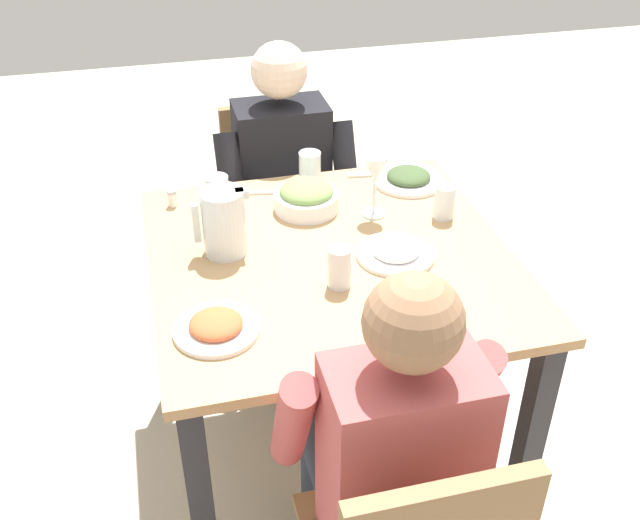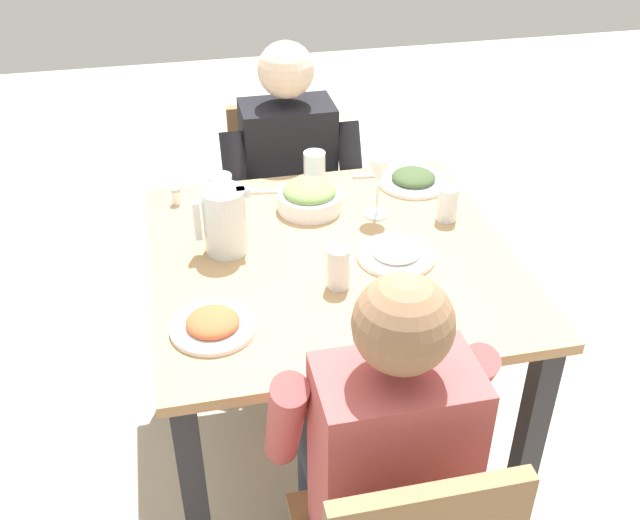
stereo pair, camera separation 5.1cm
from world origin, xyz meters
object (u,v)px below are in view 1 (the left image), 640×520
(water_glass_by_pitcher, at_px, (340,267))
(dining_table, at_px, (331,288))
(plate_rice_curry, at_px, (216,326))
(water_glass_near_right, at_px, (310,168))
(water_glass_center, at_px, (444,202))
(water_pitcher, at_px, (224,222))
(water_glass_far_left, at_px, (218,192))
(wine_glass, at_px, (375,173))
(salad_bowl, at_px, (307,197))
(diner_near, at_px, (287,197))
(salt_shaker, at_px, (172,198))
(plate_dolmas, at_px, (409,178))
(plate_yoghurt, at_px, (396,251))
(diner_far, at_px, (386,449))
(chair_near, at_px, (277,206))

(water_glass_by_pitcher, bearing_deg, dining_table, -96.19)
(plate_rice_curry, bearing_deg, water_glass_near_right, -119.83)
(water_glass_center, bearing_deg, water_pitcher, 2.74)
(water_glass_far_left, bearing_deg, wine_glass, 160.67)
(salad_bowl, xyz_separation_m, water_glass_center, (-0.39, 0.15, 0.01))
(diner_near, distance_m, salt_shaker, 0.48)
(water_glass_center, xyz_separation_m, salt_shaker, (0.78, -0.27, -0.02))
(diner_near, distance_m, water_glass_far_left, 0.41)
(diner_near, distance_m, water_glass_center, 0.64)
(diner_near, bearing_deg, plate_dolmas, 146.49)
(plate_dolmas, height_order, salt_shaker, salt_shaker)
(plate_yoghurt, distance_m, wine_glass, 0.27)
(diner_near, relative_size, water_glass_by_pitcher, 10.05)
(water_glass_far_left, bearing_deg, plate_rice_curry, 81.94)
(water_pitcher, height_order, plate_rice_curry, water_pitcher)
(plate_yoghurt, height_order, plate_rice_curry, plate_yoghurt)
(plate_yoghurt, height_order, water_glass_far_left, water_glass_far_left)
(diner_far, bearing_deg, salt_shaker, -69.09)
(diner_far, relative_size, plate_rice_curry, 5.48)
(salad_bowl, xyz_separation_m, water_glass_by_pitcher, (0.01, 0.41, 0.02))
(chair_near, relative_size, diner_near, 0.74)
(plate_rice_curry, bearing_deg, diner_near, -112.34)
(plate_yoghurt, relative_size, salt_shaker, 4.04)
(wine_glass, bearing_deg, chair_near, -73.21)
(plate_dolmas, relative_size, water_glass_near_right, 2.12)
(diner_near, relative_size, water_pitcher, 6.04)
(water_glass_near_right, height_order, salt_shaker, water_glass_near_right)
(water_glass_far_left, bearing_deg, salt_shaker, -18.26)
(water_glass_center, distance_m, wine_glass, 0.23)
(water_pitcher, distance_m, water_glass_near_right, 0.47)
(plate_dolmas, bearing_deg, wine_glass, 44.74)
(diner_far, bearing_deg, water_pitcher, -69.69)
(water_glass_far_left, bearing_deg, salad_bowl, 163.60)
(diner_far, bearing_deg, water_glass_near_right, -93.96)
(salad_bowl, relative_size, plate_dolmas, 0.86)
(salad_bowl, distance_m, plate_yoghurt, 0.36)
(diner_near, xyz_separation_m, plate_dolmas, (-0.36, 0.24, 0.15))
(plate_yoghurt, height_order, salt_shaker, salt_shaker)
(plate_dolmas, distance_m, plate_yoghurt, 0.45)
(chair_near, bearing_deg, plate_rice_curry, 71.66)
(diner_near, bearing_deg, water_glass_by_pitcher, 88.98)
(wine_glass, bearing_deg, plate_dolmas, -135.26)
(salad_bowl, distance_m, salt_shaker, 0.41)
(plate_dolmas, bearing_deg, water_glass_near_right, -13.48)
(chair_near, height_order, water_glass_center, water_glass_center)
(dining_table, height_order, water_glass_by_pitcher, water_glass_by_pitcher)
(dining_table, distance_m, water_glass_far_left, 0.46)
(diner_near, bearing_deg, water_glass_center, 128.96)
(water_glass_far_left, relative_size, wine_glass, 0.54)
(water_glass_by_pitcher, bearing_deg, water_glass_near_right, -95.79)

